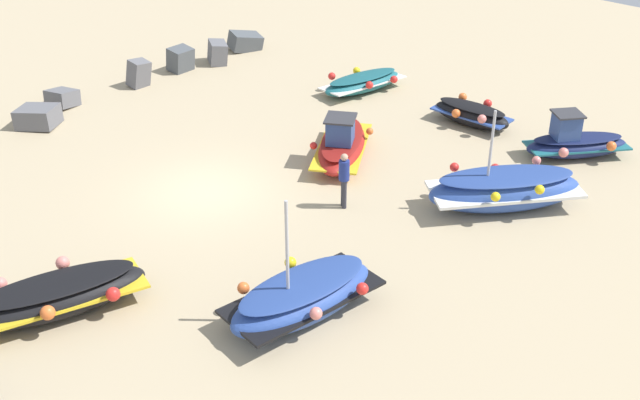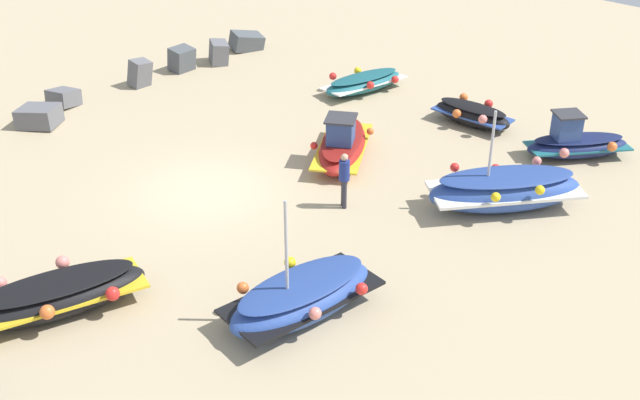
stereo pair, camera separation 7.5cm
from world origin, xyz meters
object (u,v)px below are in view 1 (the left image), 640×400
object	(u,v)px
fishing_boat_3	(363,82)
fishing_boat_5	(471,114)
fishing_boat_0	(342,144)
fishing_boat_1	(303,296)
fishing_boat_8	(505,189)
fishing_boat_7	(575,143)
person_walking	(344,177)
fishing_boat_4	(57,296)

from	to	relation	value
fishing_boat_3	fishing_boat_5	distance (m)	5.05
fishing_boat_0	fishing_boat_1	world-z (taller)	fishing_boat_1
fishing_boat_0	fishing_boat_8	xyz separation A→B (m)	(0.81, -5.74, 0.13)
fishing_boat_1	fishing_boat_5	world-z (taller)	fishing_boat_1
fishing_boat_0	fishing_boat_7	bearing A→B (deg)	101.67
fishing_boat_0	person_walking	bearing A→B (deg)	10.18
fishing_boat_5	fishing_boat_3	bearing A→B (deg)	-0.81
fishing_boat_5	fishing_boat_7	bearing A→B (deg)	-179.92
fishing_boat_4	fishing_boat_7	distance (m)	17.18
fishing_boat_1	fishing_boat_3	bearing A→B (deg)	42.43
fishing_boat_7	person_walking	xyz separation A→B (m)	(-7.88, 3.37, 0.53)
fishing_boat_3	fishing_boat_7	world-z (taller)	fishing_boat_7
fishing_boat_5	fishing_boat_8	xyz separation A→B (m)	(-4.47, -4.14, 0.20)
fishing_boat_5	person_walking	bearing A→B (deg)	91.81
fishing_boat_5	fishing_boat_8	bearing A→B (deg)	129.97
fishing_boat_0	fishing_boat_3	xyz separation A→B (m)	(5.10, 3.45, -0.13)
fishing_boat_0	fishing_boat_4	distance (m)	10.98
fishing_boat_5	person_walking	size ratio (longest dim) A/B	1.75
fishing_boat_0	fishing_boat_1	xyz separation A→B (m)	(-6.99, -5.02, 0.04)
fishing_boat_5	person_walking	distance (m)	7.72
fishing_boat_3	fishing_boat_8	bearing A→B (deg)	-105.29
fishing_boat_7	fishing_boat_1	bearing A→B (deg)	35.46
fishing_boat_1	fishing_boat_4	world-z (taller)	fishing_boat_1
fishing_boat_8	fishing_boat_1	bearing A→B (deg)	-147.81
fishing_boat_8	person_walking	size ratio (longest dim) A/B	2.65
fishing_boat_7	fishing_boat_3	bearing A→B (deg)	-49.45
fishing_boat_0	fishing_boat_8	size ratio (longest dim) A/B	0.90
fishing_boat_1	fishing_boat_7	size ratio (longest dim) A/B	1.19
fishing_boat_0	fishing_boat_1	size ratio (longest dim) A/B	0.99
fishing_boat_1	person_walking	distance (m)	5.40
fishing_boat_1	person_walking	xyz separation A→B (m)	(4.59, 2.79, 0.47)
fishing_boat_0	fishing_boat_7	xyz separation A→B (m)	(5.48, -5.60, -0.01)
fishing_boat_5	fishing_boat_7	size ratio (longest dim) A/B	0.87
fishing_boat_0	fishing_boat_4	size ratio (longest dim) A/B	0.91
fishing_boat_0	fishing_boat_5	world-z (taller)	fishing_boat_0
fishing_boat_1	fishing_boat_4	size ratio (longest dim) A/B	0.92
fishing_boat_4	person_walking	size ratio (longest dim) A/B	2.61
fishing_boat_1	fishing_boat_3	xyz separation A→B (m)	(12.09, 8.46, -0.17)
fishing_boat_8	person_walking	world-z (taller)	fishing_boat_8
fishing_boat_4	fishing_boat_8	bearing A→B (deg)	-5.61
fishing_boat_1	fishing_boat_8	xyz separation A→B (m)	(7.80, -0.73, 0.09)
fishing_boat_0	fishing_boat_3	distance (m)	6.16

